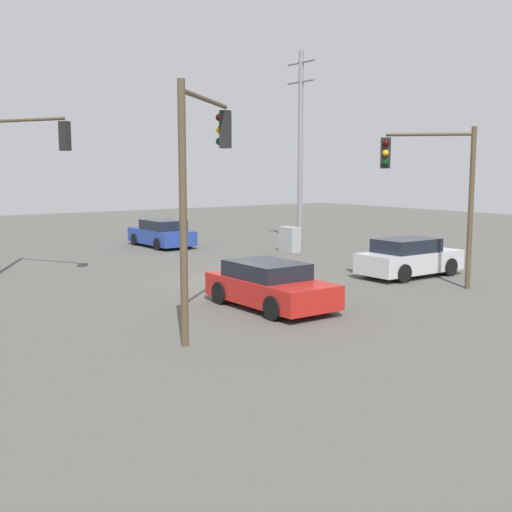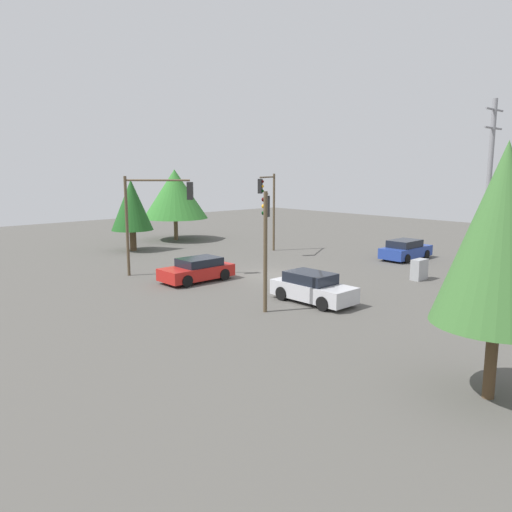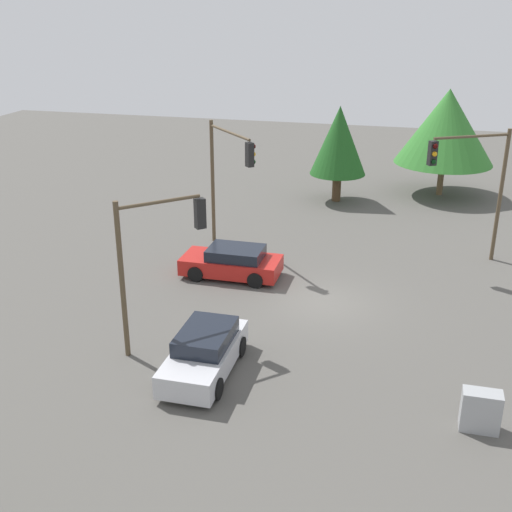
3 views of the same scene
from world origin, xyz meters
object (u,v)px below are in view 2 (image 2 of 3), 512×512
(sedan_silver, at_px, (313,288))
(traffic_signal_cross, at_px, (269,199))
(electrical_cabinet, at_px, (419,270))
(traffic_signal_main, at_px, (153,208))
(sedan_blue, at_px, (406,250))
(sedan_red, at_px, (197,270))
(traffic_signal_aux, at_px, (266,228))

(sedan_silver, bearing_deg, traffic_signal_cross, -125.72)
(electrical_cabinet, bearing_deg, sedan_silver, 173.60)
(traffic_signal_main, height_order, traffic_signal_cross, traffic_signal_cross)
(sedan_silver, xyz_separation_m, traffic_signal_cross, (8.60, 11.96, 3.51))
(sedan_silver, relative_size, electrical_cabinet, 3.47)
(electrical_cabinet, bearing_deg, sedan_blue, 37.14)
(traffic_signal_cross, bearing_deg, sedan_red, -6.22)
(sedan_silver, xyz_separation_m, electrical_cabinet, (8.53, -0.96, -0.09))
(traffic_signal_main, bearing_deg, sedan_silver, -29.81)
(sedan_silver, height_order, traffic_signal_main, traffic_signal_main)
(sedan_silver, bearing_deg, traffic_signal_aux, -31.20)
(sedan_red, bearing_deg, sedan_silver, -170.09)
(traffic_signal_aux, relative_size, electrical_cabinet, 4.47)
(traffic_signal_main, height_order, electrical_cabinet, traffic_signal_main)
(sedan_red, xyz_separation_m, traffic_signal_main, (-1.08, 2.94, 3.53))
(traffic_signal_aux, xyz_separation_m, electrical_cabinet, (10.56, -2.19, -3.15))
(sedan_red, distance_m, traffic_signal_main, 4.72)
(traffic_signal_aux, bearing_deg, sedan_silver, -75.80)
(sedan_blue, xyz_separation_m, traffic_signal_main, (-16.54, 7.40, 3.51))
(sedan_silver, distance_m, traffic_signal_cross, 15.15)
(sedan_red, relative_size, traffic_signal_aux, 0.78)
(sedan_red, relative_size, traffic_signal_main, 0.71)
(sedan_blue, height_order, electrical_cabinet, sedan_blue)
(sedan_red, height_order, electrical_cabinet, sedan_red)
(sedan_silver, distance_m, traffic_signal_main, 11.49)
(traffic_signal_aux, bearing_deg, sedan_blue, -37.38)
(traffic_signal_cross, bearing_deg, sedan_silver, 25.05)
(sedan_red, height_order, traffic_signal_cross, traffic_signal_cross)
(sedan_red, xyz_separation_m, traffic_signal_cross, (9.95, 4.23, 3.56))
(sedan_blue, bearing_deg, sedan_red, -106.08)
(sedan_red, xyz_separation_m, sedan_silver, (1.35, -7.74, 0.05))
(traffic_signal_cross, xyz_separation_m, electrical_cabinet, (-0.07, -12.92, -3.61))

